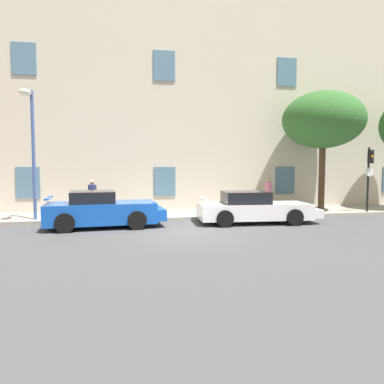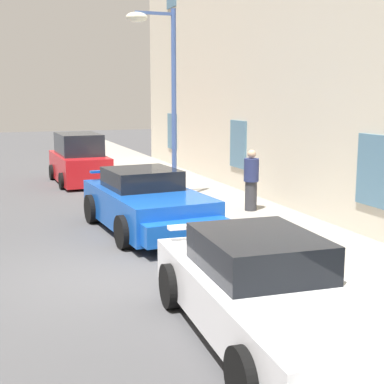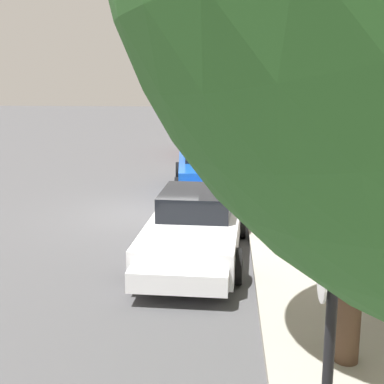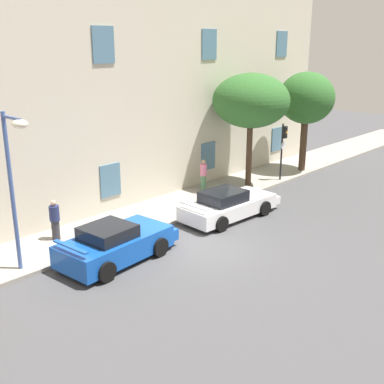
{
  "view_description": "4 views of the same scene",
  "coord_description": "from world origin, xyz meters",
  "px_view_note": "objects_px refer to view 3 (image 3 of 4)",
  "views": [
    {
      "loc": [
        -2.06,
        -12.99,
        2.39
      ],
      "look_at": [
        0.79,
        2.15,
        1.28
      ],
      "focal_mm": 33.82,
      "sensor_mm": 36.0,
      "label": 1
    },
    {
      "loc": [
        9.29,
        -1.93,
        3.17
      ],
      "look_at": [
        -0.94,
        1.89,
        1.23
      ],
      "focal_mm": 51.58,
      "sensor_mm": 36.0,
      "label": 2
    },
    {
      "loc": [
        14.47,
        2.0,
        3.92
      ],
      "look_at": [
        0.24,
        1.14,
        0.69
      ],
      "focal_mm": 52.54,
      "sensor_mm": 36.0,
      "label": 3
    },
    {
      "loc": [
        -12.58,
        -11.4,
        7.54
      ],
      "look_at": [
        1.82,
        2.25,
        1.35
      ],
      "focal_mm": 44.97,
      "sensor_mm": 36.0,
      "label": 4
    }
  ],
  "objects_px": {
    "sportscar_yellow_flank": "(194,231)",
    "pedestrian_strolling": "(304,160)",
    "hatchback_parked": "(207,136)",
    "street_lamp": "(247,66)",
    "traffic_light": "(325,257)",
    "sportscar_red_lead": "(210,172)"
  },
  "relations": [
    {
      "from": "sportscar_red_lead",
      "to": "traffic_light",
      "type": "height_order",
      "value": "traffic_light"
    },
    {
      "from": "sportscar_red_lead",
      "to": "pedestrian_strolling",
      "type": "height_order",
      "value": "pedestrian_strolling"
    },
    {
      "from": "sportscar_yellow_flank",
      "to": "hatchback_parked",
      "type": "distance_m",
      "value": 14.06
    },
    {
      "from": "sportscar_yellow_flank",
      "to": "pedestrian_strolling",
      "type": "bearing_deg",
      "value": 155.62
    },
    {
      "from": "sportscar_red_lead",
      "to": "street_lamp",
      "type": "distance_m",
      "value": 4.55
    },
    {
      "from": "pedestrian_strolling",
      "to": "traffic_light",
      "type": "bearing_deg",
      "value": -7.07
    },
    {
      "from": "sportscar_red_lead",
      "to": "hatchback_parked",
      "type": "height_order",
      "value": "hatchback_parked"
    },
    {
      "from": "hatchback_parked",
      "to": "street_lamp",
      "type": "bearing_deg",
      "value": 17.64
    },
    {
      "from": "traffic_light",
      "to": "street_lamp",
      "type": "xyz_separation_m",
      "value": [
        -15.58,
        -0.16,
        1.57
      ]
    },
    {
      "from": "sportscar_yellow_flank",
      "to": "street_lamp",
      "type": "xyz_separation_m",
      "value": [
        -9.19,
        1.34,
        3.28
      ]
    },
    {
      "from": "traffic_light",
      "to": "hatchback_parked",
      "type": "bearing_deg",
      "value": -175.24
    },
    {
      "from": "hatchback_parked",
      "to": "traffic_light",
      "type": "xyz_separation_m",
      "value": [
        20.44,
        1.7,
        1.5
      ]
    },
    {
      "from": "traffic_light",
      "to": "pedestrian_strolling",
      "type": "relative_size",
      "value": 1.97
    },
    {
      "from": "sportscar_yellow_flank",
      "to": "traffic_light",
      "type": "relative_size",
      "value": 1.62
    },
    {
      "from": "sportscar_yellow_flank",
      "to": "sportscar_red_lead",
      "type": "bearing_deg",
      "value": 178.61
    },
    {
      "from": "pedestrian_strolling",
      "to": "hatchback_parked",
      "type": "bearing_deg",
      "value": -154.68
    },
    {
      "from": "hatchback_parked",
      "to": "pedestrian_strolling",
      "type": "relative_size",
      "value": 2.42
    },
    {
      "from": "sportscar_red_lead",
      "to": "street_lamp",
      "type": "height_order",
      "value": "street_lamp"
    },
    {
      "from": "street_lamp",
      "to": "pedestrian_strolling",
      "type": "relative_size",
      "value": 3.33
    },
    {
      "from": "hatchback_parked",
      "to": "street_lamp",
      "type": "height_order",
      "value": "street_lamp"
    },
    {
      "from": "traffic_light",
      "to": "street_lamp",
      "type": "distance_m",
      "value": 15.66
    },
    {
      "from": "sportscar_yellow_flank",
      "to": "pedestrian_strolling",
      "type": "relative_size",
      "value": 3.18
    }
  ]
}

